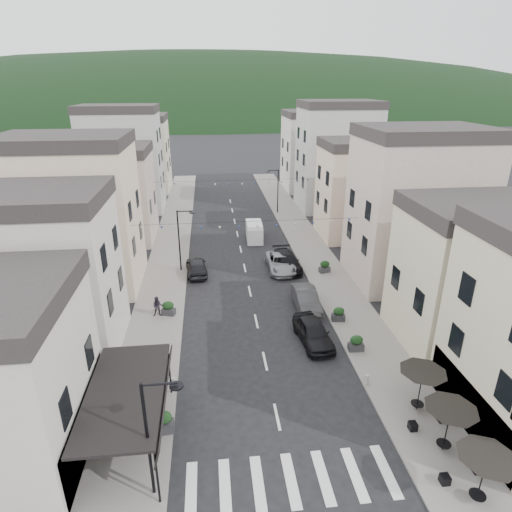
{
  "coord_description": "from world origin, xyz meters",
  "views": [
    {
      "loc": [
        -3.16,
        -11.84,
        16.85
      ],
      "look_at": [
        0.48,
        20.45,
        3.5
      ],
      "focal_mm": 30.0,
      "sensor_mm": 36.0,
      "label": 1
    }
  ],
  "objects": [
    {
      "name": "bunting_near",
      "position": [
        0.0,
        22.0,
        5.65
      ],
      "size": [
        19.0,
        0.28,
        0.62
      ],
      "color": "black",
      "rests_on": "ground"
    },
    {
      "name": "buildings_row_right",
      "position": [
        14.5,
        36.59,
        6.32
      ],
      "size": [
        10.2,
        54.16,
        14.5
      ],
      "color": "beige",
      "rests_on": "ground"
    },
    {
      "name": "planter_rb",
      "position": [
        6.13,
        15.25,
        0.65
      ],
      "size": [
        1.05,
        0.69,
        1.09
      ],
      "rotation": [
        0.0,
        0.0,
        -0.16
      ],
      "color": "#29292B",
      "rests_on": "sidewalk_right"
    },
    {
      "name": "sidewalk_left",
      "position": [
        -7.5,
        32.0,
        0.06
      ],
      "size": [
        4.0,
        76.0,
        0.12
      ],
      "primitive_type": "cube",
      "color": "slate",
      "rests_on": "ground"
    },
    {
      "name": "buildings_row_left",
      "position": [
        -14.5,
        37.75,
        6.12
      ],
      "size": [
        10.2,
        54.16,
        14.0
      ],
      "color": "beige",
      "rests_on": "ground"
    },
    {
      "name": "streetlamp_left_near",
      "position": [
        -5.82,
        2.0,
        3.7
      ],
      "size": [
        1.7,
        0.56,
        6.0
      ],
      "color": "black",
      "rests_on": "ground"
    },
    {
      "name": "pedestrian_b",
      "position": [
        -7.4,
        17.45,
        0.93
      ],
      "size": [
        0.81,
        0.65,
        1.62
      ],
      "primitive_type": "imported",
      "rotation": [
        0.0,
        0.0,
        0.05
      ],
      "color": "#25202B",
      "rests_on": "sidewalk_left"
    },
    {
      "name": "bunting_far",
      "position": [
        0.0,
        38.0,
        5.65
      ],
      "size": [
        19.0,
        0.28,
        0.62
      ],
      "color": "black",
      "rests_on": "ground"
    },
    {
      "name": "delivery_van",
      "position": [
        1.8,
        33.93,
        1.03
      ],
      "size": [
        1.91,
        4.43,
        2.09
      ],
      "rotation": [
        0.0,
        0.0,
        -0.04
      ],
      "color": "white",
      "rests_on": "ground"
    },
    {
      "name": "parked_car_d",
      "position": [
        4.03,
        25.42,
        0.76
      ],
      "size": [
        2.45,
        5.38,
        1.53
      ],
      "primitive_type": "imported",
      "rotation": [
        0.0,
        0.0,
        0.06
      ],
      "color": "black",
      "rests_on": "ground"
    },
    {
      "name": "streetlamp_left_far",
      "position": [
        -5.82,
        26.0,
        3.7
      ],
      "size": [
        1.7,
        0.56,
        6.0
      ],
      "color": "black",
      "rests_on": "ground"
    },
    {
      "name": "parked_car_a",
      "position": [
        3.59,
        12.79,
        0.81
      ],
      "size": [
        2.4,
        4.92,
        1.62
      ],
      "primitive_type": "imported",
      "rotation": [
        0.0,
        0.0,
        0.11
      ],
      "color": "black",
      "rests_on": "ground"
    },
    {
      "name": "cafe_terrace",
      "position": [
        7.7,
        2.8,
        2.36
      ],
      "size": [
        2.5,
        8.1,
        2.53
      ],
      "color": "black",
      "rests_on": "ground"
    },
    {
      "name": "hill_backdrop",
      "position": [
        0.0,
        300.0,
        0.0
      ],
      "size": [
        640.0,
        360.0,
        70.0
      ],
      "primitive_type": "ellipsoid",
      "color": "black",
      "rests_on": "ground"
    },
    {
      "name": "planter_lb",
      "position": [
        -6.63,
        17.55,
        0.67
      ],
      "size": [
        1.13,
        0.84,
        1.12
      ],
      "rotation": [
        0.0,
        0.0,
        -0.32
      ],
      "color": "#2C2C2E",
      "rests_on": "sidewalk_left"
    },
    {
      "name": "pedestrian_a",
      "position": [
        -6.89,
        8.66,
        0.95
      ],
      "size": [
        0.65,
        0.47,
        1.67
      ],
      "primitive_type": "imported",
      "rotation": [
        0.0,
        0.0,
        -0.13
      ],
      "color": "black",
      "rests_on": "sidewalk_left"
    },
    {
      "name": "parked_car_c",
      "position": [
        3.37,
        25.18,
        0.74
      ],
      "size": [
        2.46,
        5.32,
        1.48
      ],
      "primitive_type": "imported",
      "rotation": [
        0.0,
        0.0,
        0.0
      ],
      "color": "gray",
      "rests_on": "ground"
    },
    {
      "name": "streetlamp_right_far",
      "position": [
        5.82,
        44.0,
        3.7
      ],
      "size": [
        1.7,
        0.56,
        6.0
      ],
      "color": "black",
      "rests_on": "ground"
    },
    {
      "name": "planter_ra",
      "position": [
        6.18,
        11.37,
        0.66
      ],
      "size": [
        1.01,
        0.57,
        1.12
      ],
      "rotation": [
        0.0,
        0.0,
        -0.02
      ],
      "color": "#2C2C2E",
      "rests_on": "sidewalk_right"
    },
    {
      "name": "planter_la",
      "position": [
        -6.0,
        5.52,
        0.74
      ],
      "size": [
        1.17,
        0.69,
        1.27
      ],
      "rotation": [
        0.0,
        0.0,
        0.06
      ],
      "color": "#2A2A2C",
      "rests_on": "sidewalk_left"
    },
    {
      "name": "sidewalk_right",
      "position": [
        7.5,
        32.0,
        0.06
      ],
      "size": [
        4.0,
        76.0,
        0.12
      ],
      "primitive_type": "cube",
      "color": "slate",
      "rests_on": "ground"
    },
    {
      "name": "parked_car_e",
      "position": [
        -4.6,
        25.14,
        0.77
      ],
      "size": [
        2.26,
        4.65,
        1.53
      ],
      "primitive_type": "imported",
      "rotation": [
        0.0,
        0.0,
        3.24
      ],
      "color": "black",
      "rests_on": "ground"
    },
    {
      "name": "boutique_awning",
      "position": [
        -7.25,
        5.0,
        3.11
      ],
      "size": [
        3.77,
        7.5,
        3.28
      ],
      "color": "black",
      "rests_on": "ground"
    },
    {
      "name": "planter_rc",
      "position": [
        7.38,
        23.95,
        0.67
      ],
      "size": [
        1.11,
        0.75,
        1.14
      ],
      "rotation": [
        0.0,
        0.0,
        0.2
      ],
      "color": "#313134",
      "rests_on": "sidewalk_right"
    },
    {
      "name": "parked_car_b",
      "position": [
        4.15,
        17.57,
        0.79
      ],
      "size": [
        1.68,
        4.79,
        1.58
      ],
      "primitive_type": "imported",
      "rotation": [
        0.0,
        0.0,
        0.0
      ],
      "color": "#303032",
      "rests_on": "ground"
    },
    {
      "name": "bollards",
      "position": [
        0.0,
        5.5,
        0.42
      ],
      "size": [
        11.66,
        10.26,
        0.6
      ],
      "color": "gray",
      "rests_on": "ground"
    }
  ]
}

